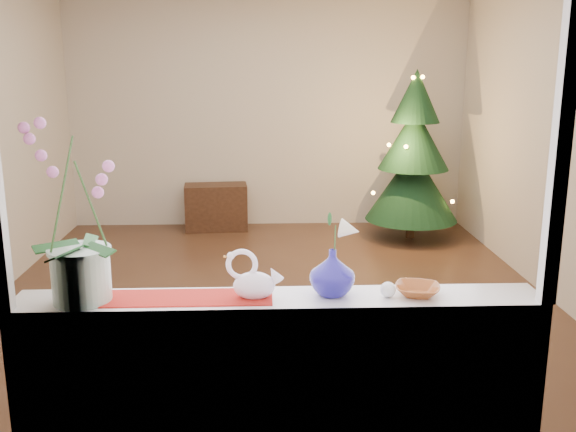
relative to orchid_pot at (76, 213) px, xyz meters
name	(u,v)px	position (x,y,z in m)	size (l,w,h in m)	color
ground	(272,299)	(0.80, 2.38, -1.29)	(5.00, 5.00, 0.00)	#3D2419
wall_back	(268,109)	(0.80, 4.88, 0.06)	(4.50, 0.10, 2.70)	beige
wall_front	(280,203)	(0.80, -0.12, 0.06)	(4.50, 0.10, 2.70)	beige
wall_right	(562,131)	(3.05, 2.38, 0.06)	(0.10, 5.00, 2.70)	beige
window_apron	(280,412)	(0.80, -0.08, -0.85)	(2.20, 0.08, 0.88)	white
windowsill	(279,302)	(0.80, 0.01, -0.39)	(2.20, 0.26, 0.04)	white
window_frame	(280,109)	(0.80, -0.09, 0.41)	(2.22, 0.06, 1.60)	white
runner	(188,298)	(0.42, 0.01, -0.37)	(0.70, 0.20, 0.01)	maroon
orchid_pot	(76,213)	(0.00, 0.00, 0.00)	(0.25, 0.25, 0.74)	beige
swan	(254,275)	(0.70, 0.01, -0.27)	(0.24, 0.11, 0.20)	white
blue_vase	(332,269)	(1.02, 0.03, -0.26)	(0.22, 0.22, 0.23)	navy
lily	(333,223)	(1.02, 0.03, -0.06)	(0.12, 0.07, 0.17)	silver
paperweight	(388,290)	(1.25, 0.00, -0.34)	(0.07, 0.07, 0.07)	white
amber_dish	(417,291)	(1.38, 0.01, -0.35)	(0.16, 0.16, 0.04)	brown
xmas_tree	(413,156)	(2.34, 4.20, -0.39)	(0.98, 0.98, 1.80)	black
side_table	(216,207)	(0.20, 4.63, -1.03)	(0.70, 0.35, 0.52)	black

